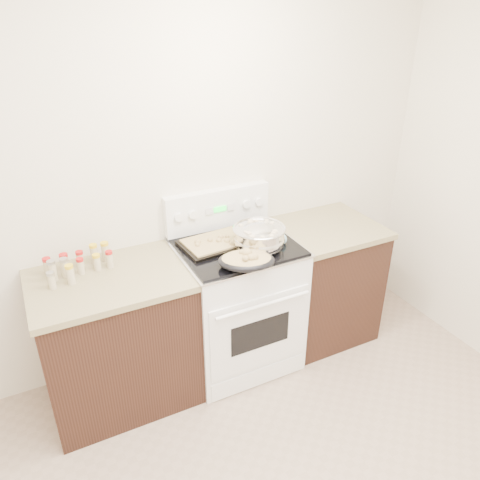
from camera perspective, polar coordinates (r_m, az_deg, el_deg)
room_shell at (r=1.47m, az=11.81°, el=-0.22°), size 4.10×3.60×2.75m
counter_left at (r=3.11m, az=-14.61°, el=-11.57°), size 0.93×0.67×0.92m
counter_right at (r=3.64m, az=9.94°, el=-4.81°), size 0.73×0.67×0.92m
kitchen_range at (r=3.29m, az=-0.43°, el=-7.53°), size 0.78×0.73×1.22m
mixing_bowl at (r=2.97m, az=2.34°, el=0.27°), size 0.40×0.40×0.20m
roasting_pan at (r=2.78m, az=0.81°, el=-2.40°), size 0.41×0.35×0.11m
baking_sheet at (r=3.05m, az=-2.89°, el=-0.30°), size 0.47×0.35×0.06m
wooden_spoon at (r=2.87m, az=-0.37°, el=-2.30°), size 0.15×0.25×0.04m
blue_ladle at (r=3.08m, az=4.94°, el=0.26°), size 0.11×0.27×0.10m
spice_jars at (r=2.93m, az=-19.25°, el=-2.74°), size 0.39×0.23×0.13m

